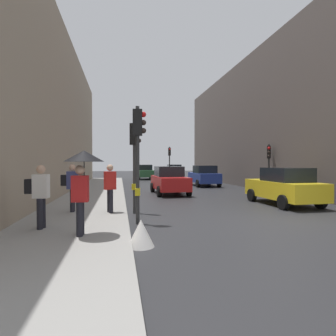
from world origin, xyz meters
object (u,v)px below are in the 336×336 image
object	(u,v)px
car_green_estate	(145,172)
car_blue_van	(204,176)
car_red_sedan	(169,180)
warning_sign_triangle	(141,233)
traffic_light_near_left	(138,143)
traffic_light_far_median	(170,158)
traffic_light_mid_street	(269,159)
pedestrian_with_black_backpack	(39,193)
pedestrian_with_umbrella	(83,169)
pedestrian_in_red_jacket	(110,186)
car_white_compact	(174,171)
traffic_light_near_right	(135,150)
car_yellow_taxi	(284,186)
pedestrian_with_grey_backpack	(71,185)

from	to	relation	value
car_green_estate	car_blue_van	xyz separation A→B (m)	(4.13, -10.84, 0.00)
car_red_sedan	car_blue_van	size ratio (longest dim) A/B	1.01
car_blue_van	warning_sign_triangle	distance (m)	17.76
traffic_light_near_left	traffic_light_far_median	size ratio (longest dim) A/B	1.03
traffic_light_mid_street	pedestrian_with_black_backpack	bearing A→B (deg)	-143.48
traffic_light_near_left	car_green_estate	xyz separation A→B (m)	(2.41, 24.84, -1.75)
pedestrian_with_umbrella	pedestrian_in_red_jacket	distance (m)	3.33
traffic_light_near_left	car_white_compact	world-z (taller)	traffic_light_near_left
car_green_estate	warning_sign_triangle	bearing A→B (deg)	-95.26
traffic_light_near_right	car_red_sedan	distance (m)	7.22
traffic_light_far_median	warning_sign_triangle	bearing A→B (deg)	-101.81
traffic_light_far_median	pedestrian_in_red_jacket	distance (m)	19.95
car_red_sedan	car_blue_van	xyz separation A→B (m)	(4.01, 5.52, 0.00)
traffic_light_near_left	car_red_sedan	size ratio (longest dim) A/B	0.90
traffic_light_mid_street	traffic_light_near_right	world-z (taller)	traffic_light_near_right
car_yellow_taxi	pedestrian_with_umbrella	world-z (taller)	pedestrian_with_umbrella
car_yellow_taxi	pedestrian_with_black_backpack	bearing A→B (deg)	-158.82
traffic_light_far_median	car_white_compact	distance (m)	7.87
car_red_sedan	pedestrian_with_grey_backpack	distance (m)	8.27
car_blue_van	pedestrian_with_black_backpack	size ratio (longest dim) A/B	2.38
traffic_light_far_median	traffic_light_near_right	size ratio (longest dim) A/B	1.02
pedestrian_with_black_backpack	car_yellow_taxi	bearing A→B (deg)	21.18
traffic_light_mid_street	pedestrian_with_grey_backpack	world-z (taller)	traffic_light_mid_street
traffic_light_near_right	car_white_compact	bearing A→B (deg)	75.69
car_yellow_taxi	car_blue_van	xyz separation A→B (m)	(-0.53, 10.99, 0.00)
traffic_light_far_median	car_blue_van	distance (m)	6.97
traffic_light_mid_street	car_yellow_taxi	world-z (taller)	traffic_light_mid_street
traffic_light_near_left	traffic_light_mid_street	xyz separation A→B (m)	(9.14, 8.02, -0.41)
pedestrian_with_black_backpack	pedestrian_in_red_jacket	xyz separation A→B (m)	(1.85, 2.24, -0.03)
pedestrian_with_umbrella	car_blue_van	bearing A→B (deg)	62.99
pedestrian_with_black_backpack	warning_sign_triangle	distance (m)	3.26
pedestrian_with_umbrella	pedestrian_in_red_jacket	size ratio (longest dim) A/B	1.21
traffic_light_mid_street	car_blue_van	distance (m)	6.66
pedestrian_with_umbrella	pedestrian_with_grey_backpack	world-z (taller)	pedestrian_with_umbrella
traffic_light_mid_street	car_blue_van	world-z (taller)	traffic_light_mid_street
car_red_sedan	pedestrian_with_black_backpack	bearing A→B (deg)	-119.80
car_white_compact	car_red_sedan	bearing A→B (deg)	-101.90
car_blue_van	car_red_sedan	bearing A→B (deg)	-126.00
traffic_light_far_median	pedestrian_with_umbrella	xyz separation A→B (m)	(-6.20, -22.29, -0.72)
car_yellow_taxi	car_green_estate	distance (m)	22.32
traffic_light_near_left	pedestrian_in_red_jacket	bearing A→B (deg)	123.62
traffic_light_mid_street	warning_sign_triangle	world-z (taller)	traffic_light_mid_street
car_yellow_taxi	pedestrian_with_black_backpack	xyz separation A→B (m)	(-9.87, -3.82, 0.29)
car_white_compact	car_red_sedan	distance (m)	19.89
car_red_sedan	pedestrian_with_black_backpack	size ratio (longest dim) A/B	2.40
car_white_compact	pedestrian_in_red_jacket	size ratio (longest dim) A/B	2.38
warning_sign_triangle	pedestrian_in_red_jacket	bearing A→B (deg)	102.24
traffic_light_near_left	car_green_estate	world-z (taller)	traffic_light_near_left
traffic_light_near_left	pedestrian_with_black_backpack	xyz separation A→B (m)	(-2.80, -0.82, -1.46)
car_red_sedan	traffic_light_mid_street	bearing A→B (deg)	-4.01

